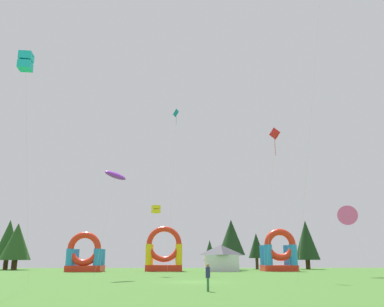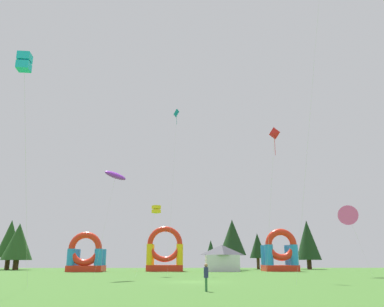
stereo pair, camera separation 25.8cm
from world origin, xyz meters
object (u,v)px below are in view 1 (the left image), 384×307
at_px(festival_tent, 221,258).
at_px(kite_teal_diamond, 177,115).
at_px(kite_pink_delta, 349,217).
at_px(inflatable_blue_arch, 279,255).
at_px(kite_red_diamond, 274,136).
at_px(kite_cyan_box, 26,62).
at_px(kite_purple_parafoil, 115,175).
at_px(person_left_edge, 208,275).
at_px(inflatable_orange_dome, 164,255).
at_px(kite_yellow_box, 156,209).
at_px(inflatable_red_slide, 85,258).

bearing_deg(festival_tent, kite_teal_diamond, -124.34).
height_order(kite_pink_delta, inflatable_blue_arch, kite_pink_delta).
relative_size(kite_red_diamond, kite_cyan_box, 0.99).
xyz_separation_m(kite_purple_parafoil, person_left_edge, (8.63, -16.49, -9.58)).
bearing_deg(kite_teal_diamond, person_left_edge, -85.70).
relative_size(kite_cyan_box, inflatable_blue_arch, 2.17).
bearing_deg(person_left_edge, kite_red_diamond, -14.96).
relative_size(inflatable_blue_arch, inflatable_orange_dome, 0.95).
distance_m(person_left_edge, festival_tent, 42.25).
height_order(kite_teal_diamond, kite_pink_delta, kite_teal_diamond).
relative_size(kite_pink_delta, festival_tent, 1.52).
height_order(kite_yellow_box, person_left_edge, kite_yellow_box).
xyz_separation_m(kite_teal_diamond, kite_pink_delta, (20.58, -9.61, -16.12)).
height_order(kite_purple_parafoil, inflatable_red_slide, kite_purple_parafoil).
bearing_deg(inflatable_red_slide, kite_teal_diamond, -33.99).
relative_size(kite_red_diamond, kite_purple_parafoil, 1.32).
xyz_separation_m(kite_purple_parafoil, kite_cyan_box, (-3.23, -18.06, 3.77)).
relative_size(kite_yellow_box, person_left_edge, 5.09).
distance_m(kite_yellow_box, kite_purple_parafoil, 8.74).
xyz_separation_m(inflatable_blue_arch, inflatable_red_slide, (-31.69, -1.88, -0.38)).
distance_m(kite_red_diamond, kite_cyan_box, 24.62).
bearing_deg(festival_tent, kite_yellow_box, -118.37).
bearing_deg(kite_teal_diamond, inflatable_red_slide, 146.01).
xyz_separation_m(person_left_edge, inflatable_red_slide, (-16.80, 40.79, 1.19)).
xyz_separation_m(kite_red_diamond, inflatable_blue_arch, (7.05, 29.47, -11.57)).
bearing_deg(inflatable_orange_dome, festival_tent, -3.78).
xyz_separation_m(kite_red_diamond, kite_yellow_box, (-12.51, 10.61, -6.26)).
bearing_deg(kite_pink_delta, kite_purple_parafoil, -169.61).
relative_size(kite_cyan_box, inflatable_red_slide, 2.42).
xyz_separation_m(kite_cyan_box, inflatable_orange_dome, (7.59, 44.12, -11.68)).
xyz_separation_m(kite_purple_parafoil, inflatable_red_slide, (-8.17, 24.30, -8.38)).
xyz_separation_m(kite_yellow_box, kite_pink_delta, (22.92, -2.39, -1.10)).
relative_size(kite_yellow_box, inflatable_red_slide, 1.35).
xyz_separation_m(kite_yellow_box, inflatable_orange_dome, (0.40, 18.74, -5.21)).
bearing_deg(person_left_edge, festival_tent, 8.79).
relative_size(kite_teal_diamond, inflatable_blue_arch, 3.44).
relative_size(person_left_edge, inflatable_orange_dome, 0.23).
bearing_deg(inflatable_blue_arch, person_left_edge, -109.24).
relative_size(kite_red_diamond, person_left_edge, 9.03).
height_order(kite_yellow_box, kite_purple_parafoil, kite_purple_parafoil).
distance_m(inflatable_orange_dome, festival_tent, 9.42).
bearing_deg(festival_tent, kite_pink_delta, -57.36).
xyz_separation_m(kite_red_diamond, kite_cyan_box, (-19.70, -14.77, 0.21)).
bearing_deg(kite_red_diamond, kite_teal_diamond, 119.69).
height_order(kite_yellow_box, kite_cyan_box, kite_cyan_box).
relative_size(kite_red_diamond, inflatable_blue_arch, 2.15).
height_order(kite_purple_parafoil, kite_pink_delta, kite_purple_parafoil).
xyz_separation_m(kite_red_diamond, person_left_edge, (-7.84, -13.20, -13.14)).
height_order(kite_pink_delta, inflatable_red_slide, kite_pink_delta).
distance_m(kite_red_diamond, kite_pink_delta, 15.17).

